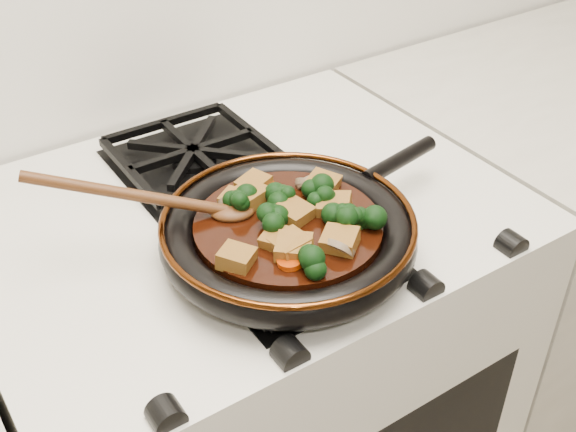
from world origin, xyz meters
TOP-DOWN VIEW (x-y plane):
  - stove at (0.00, 1.69)m, footprint 0.76×0.60m
  - burner_grate_front at (0.00, 1.55)m, footprint 0.23×0.23m
  - burner_grate_back at (0.00, 1.83)m, footprint 0.23×0.23m
  - skillet at (-0.01, 1.55)m, footprint 0.45×0.32m
  - braising_sauce at (-0.01, 1.55)m, footprint 0.24×0.24m
  - tofu_cube_0 at (0.07, 1.59)m, footprint 0.06×0.06m
  - tofu_cube_1 at (-0.02, 1.62)m, footprint 0.05×0.05m
  - tofu_cube_2 at (0.02, 1.48)m, footprint 0.06×0.06m
  - tofu_cube_3 at (-0.01, 1.64)m, footprint 0.05×0.05m
  - tofu_cube_4 at (-0.04, 1.50)m, footprint 0.06×0.06m
  - tofu_cube_5 at (-0.04, 1.52)m, footprint 0.05×0.05m
  - tofu_cube_6 at (-0.04, 1.62)m, footprint 0.05×0.05m
  - tofu_cube_7 at (-0.10, 1.52)m, footprint 0.05×0.05m
  - tofu_cube_8 at (0.00, 1.56)m, footprint 0.05×0.05m
  - tofu_cube_9 at (-0.04, 1.51)m, footprint 0.04×0.04m
  - tofu_cube_10 at (0.05, 1.54)m, footprint 0.06×0.06m
  - broccoli_floret_0 at (0.05, 1.57)m, footprint 0.08×0.09m
  - broccoli_floret_1 at (0.05, 1.56)m, footprint 0.08×0.07m
  - broccoli_floret_2 at (-0.04, 1.61)m, footprint 0.07×0.06m
  - broccoli_floret_3 at (-0.03, 1.55)m, footprint 0.07×0.07m
  - broccoli_floret_4 at (-0.04, 1.46)m, footprint 0.09×0.08m
  - broccoli_floret_5 at (0.06, 1.50)m, footprint 0.08×0.08m
  - broccoli_floret_6 at (0.00, 1.59)m, footprint 0.07×0.07m
  - broccoli_floret_7 at (0.05, 1.51)m, footprint 0.09×0.09m
  - carrot_coin_0 at (-0.04, 1.52)m, footprint 0.03×0.03m
  - carrot_coin_1 at (-0.05, 1.49)m, footprint 0.03×0.03m
  - carrot_coin_2 at (0.01, 1.63)m, footprint 0.03×0.03m
  - carrot_coin_3 at (0.04, 1.50)m, footprint 0.03×0.03m
  - mushroom_slice_0 at (0.06, 1.61)m, footprint 0.04×0.04m
  - mushroom_slice_1 at (0.01, 1.47)m, footprint 0.04×0.05m
  - mushroom_slice_2 at (0.06, 1.61)m, footprint 0.03×0.03m
  - mushroom_slice_3 at (-0.05, 1.63)m, footprint 0.03×0.03m
  - wooden_spoon at (-0.12, 1.64)m, footprint 0.15×0.10m

SIDE VIEW (x-z plane):
  - stove at x=0.00m, z-range 0.00..0.90m
  - burner_grate_front at x=0.00m, z-range 0.90..0.93m
  - burner_grate_back at x=0.00m, z-range 0.90..0.93m
  - skillet at x=-0.01m, z-range 0.92..0.97m
  - braising_sauce at x=-0.01m, z-range 0.94..0.96m
  - carrot_coin_0 at x=-0.04m, z-range 0.96..0.97m
  - carrot_coin_1 at x=-0.05m, z-range 0.96..0.97m
  - carrot_coin_2 at x=0.01m, z-range 0.95..0.97m
  - carrot_coin_3 at x=0.04m, z-range 0.96..0.97m
  - mushroom_slice_0 at x=0.06m, z-range 0.95..0.98m
  - mushroom_slice_1 at x=0.01m, z-range 0.95..0.98m
  - mushroom_slice_2 at x=0.06m, z-range 0.95..0.98m
  - mushroom_slice_3 at x=-0.05m, z-range 0.95..0.98m
  - tofu_cube_6 at x=-0.04m, z-range 0.96..0.98m
  - tofu_cube_5 at x=-0.04m, z-range 0.95..0.98m
  - tofu_cube_7 at x=-0.10m, z-range 0.95..0.98m
  - tofu_cube_3 at x=-0.01m, z-range 0.95..0.98m
  - tofu_cube_8 at x=0.00m, z-range 0.95..0.98m
  - tofu_cube_9 at x=-0.04m, z-range 0.95..0.98m
  - tofu_cube_2 at x=0.02m, z-range 0.95..0.98m
  - tofu_cube_10 at x=0.05m, z-range 0.95..0.98m
  - tofu_cube_4 at x=-0.04m, z-range 0.95..0.98m
  - tofu_cube_0 at x=0.07m, z-range 0.95..0.98m
  - broccoli_floret_1 at x=0.05m, z-range 0.94..1.00m
  - tofu_cube_1 at x=-0.02m, z-range 0.95..0.98m
  - broccoli_floret_3 at x=-0.03m, z-range 0.94..1.00m
  - broccoli_floret_4 at x=-0.04m, z-range 0.94..1.00m
  - broccoli_floret_6 at x=0.00m, z-range 0.94..1.00m
  - broccoli_floret_0 at x=0.05m, z-range 0.93..1.01m
  - broccoli_floret_5 at x=0.06m, z-range 0.93..1.01m
  - broccoli_floret_2 at x=-0.04m, z-range 0.94..1.01m
  - broccoli_floret_7 at x=0.05m, z-range 0.94..1.01m
  - wooden_spoon at x=-0.12m, z-range 0.86..1.11m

